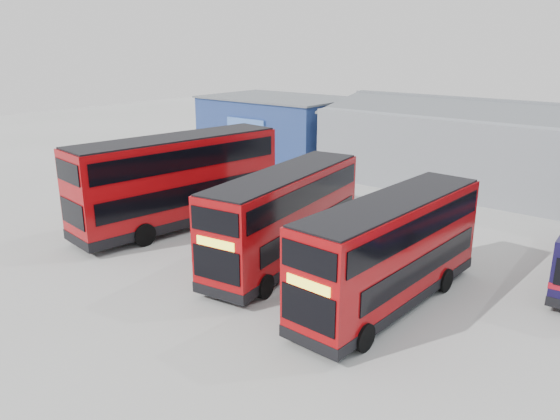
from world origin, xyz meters
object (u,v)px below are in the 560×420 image
object	(u,v)px
double_decker_left	(178,183)
double_decker_right	(390,253)
maintenance_shed	(559,155)
double_decker_centre	(285,219)
panel_van	(237,147)
office_block	(278,127)

from	to	relation	value
double_decker_left	double_decker_right	bearing A→B (deg)	-176.98
maintenance_shed	double_decker_left	distance (m)	24.49
double_decker_centre	panel_van	xyz separation A→B (m)	(-16.51, 14.30, -0.83)
double_decker_left	double_decker_centre	bearing A→B (deg)	-175.36
double_decker_left	panel_van	bearing A→B (deg)	-49.65
office_block	double_decker_right	xyz separation A→B (m)	(21.14, -19.11, -0.49)
office_block	double_decker_centre	world-z (taller)	office_block
maintenance_shed	double_decker_centre	xyz separation A→B (m)	(-6.48, -20.43, -0.49)
double_decker_left	double_decker_right	distance (m)	13.30
double_decker_left	panel_van	world-z (taller)	double_decker_left
office_block	double_decker_left	bearing A→B (deg)	-66.35
double_decker_centre	panel_van	distance (m)	21.86
office_block	double_decker_centre	bearing A→B (deg)	-49.89
office_block	maintenance_shed	distance (m)	22.09
panel_van	maintenance_shed	bearing A→B (deg)	14.11
maintenance_shed	panel_van	distance (m)	23.83
office_block	panel_van	size ratio (longest dim) A/B	2.32
double_decker_centre	panel_van	size ratio (longest dim) A/B	1.93
maintenance_shed	panel_van	size ratio (longest dim) A/B	5.74
maintenance_shed	double_decker_left	world-z (taller)	maintenance_shed
double_decker_centre	double_decker_right	world-z (taller)	double_decker_centre
double_decker_left	double_decker_right	xyz separation A→B (m)	(13.25, -1.10, -0.36)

